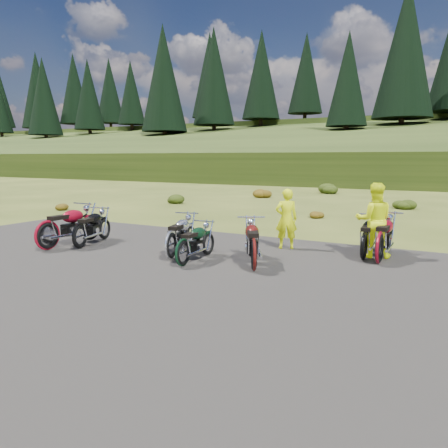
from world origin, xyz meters
The scene contains 37 objects.
ground centered at (0.00, 0.00, 0.00)m, with size 300.00×300.00×0.00m, color #3D4A18.
gravel_pad centered at (0.00, -2.00, 0.00)m, with size 20.00×12.00×0.04m, color black.
hill_slope centered at (0.00, 50.00, 0.00)m, with size 300.00×46.00×3.00m, color #273812, non-canonical shape.
hill_plateau centered at (0.00, 110.00, 0.00)m, with size 300.00×90.00×9.17m, color #273812.
conifer_4 centered at (-111.00, 72.00, 18.46)m, with size 6.60×6.60×17.00m.
conifer_5 centered at (-105.00, 78.00, 18.16)m, with size 6.16×6.16×16.00m.
conifer_7 centered at (-93.00, 59.00, 14.36)m, with size 5.28×5.28×14.00m.
conifer_8 centered at (-87.00, 65.00, 18.57)m, with size 7.92×7.92×20.00m.
conifer_9 centered at (-81.00, 71.00, 19.26)m, with size 7.48×7.48×19.00m.
conifer_10 centered at (-75.00, 77.00, 19.16)m, with size 7.04×7.04×18.00m.
conifer_11 centered at (-69.00, 52.00, 14.47)m, with size 6.60×6.60×17.00m.
conifer_12 centered at (-63.00, 58.00, 15.17)m, with size 6.16×6.16×16.00m.
conifer_13 centered at (-57.00, 64.00, 15.86)m, with size 5.72×5.72×15.00m.
conifer_14 centered at (-51.00, 70.00, 16.55)m, with size 5.28×5.28×14.00m.
conifer_15 centered at (-45.00, 76.00, 20.16)m, with size 7.92×7.92×20.00m.
conifer_16 centered at (-39.00, 51.00, 15.28)m, with size 7.48×7.48×19.00m.
conifer_17 centered at (-33.00, 57.00, 15.97)m, with size 7.04×7.04×18.00m.
conifer_18 centered at (-27.00, 63.00, 16.66)m, with size 6.60×6.60×17.00m.
conifer_19 centered at (-21.00, 69.00, 17.36)m, with size 6.16×6.16×16.00m.
conifer_20 centered at (-15.00, 75.00, 17.65)m, with size 5.72×5.72×15.00m.
conifer_21 centered at (-9.00, 50.00, 12.56)m, with size 5.28×5.28×14.00m.
conifer_22 centered at (-3.00, 56.00, 16.77)m, with size 7.92×7.92×20.00m.
shrub_0 centered at (-12.00, 6.00, 0.23)m, with size 0.77×0.77×0.45m, color #67360C.
shrub_1 centered at (-9.10, 11.30, 0.31)m, with size 1.03×1.03×0.61m, color #26380E.
shrub_2 centered at (-6.20, 16.60, 0.38)m, with size 1.30×1.30×0.77m, color #67360C.
shrub_3 centered at (-3.30, 21.90, 0.46)m, with size 1.56×1.56×0.92m, color #26380E.
shrub_4 centered at (-0.40, 9.20, 0.23)m, with size 0.77×0.77×0.45m, color #67360C.
shrub_5 centered at (2.50, 14.50, 0.31)m, with size 1.03×1.03×0.61m, color #26380E.
motorcycle_0 centered at (-4.22, -0.24, 0.00)m, with size 2.03×0.68×1.06m, color black, non-canonical shape.
motorcycle_1 centered at (-4.85, -0.81, 0.00)m, with size 2.32×0.77×1.21m, color maroon, non-canonical shape.
motorcycle_2 centered at (-0.56, -0.53, 0.00)m, with size 1.85×0.62×0.97m, color black, non-canonical shape.
motorcycle_3 centered at (-1.21, -0.10, 0.00)m, with size 2.05×0.68×1.07m, color silver, non-canonical shape.
motorcycle_4 centered at (1.07, -0.12, 0.00)m, with size 2.11×0.70×1.10m, color #50100D, non-canonical shape.
motorcycle_5 centered at (3.03, 2.13, 0.00)m, with size 2.02×0.67×1.06m, color black, non-canonical shape.
motorcycle_6 centered at (3.42, 1.94, 0.00)m, with size 2.19×0.73×1.15m, color maroon, non-canonical shape.
person_middle centered at (0.83, 2.53, 0.84)m, with size 0.61×0.40×1.68m, color #D1E00B.
person_right_a centered at (3.15, 2.63, 0.95)m, with size 0.92×0.72×1.90m, color #D1E00B.
Camera 1 is at (5.08, -8.80, 2.56)m, focal length 35.00 mm.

